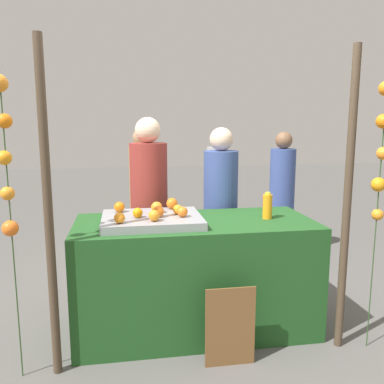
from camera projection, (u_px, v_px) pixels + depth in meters
The scene contains 23 objects.
ground_plane at pixel (195, 326), 3.25m from camera, with size 24.00×24.00×0.00m, color #565451.
stall_counter at pixel (195, 275), 3.17m from camera, with size 1.83×0.80×0.87m, color #1E4C1E.
orange_tray at pixel (152, 220), 3.01m from camera, with size 0.73×0.57×0.06m, color gray.
orange_0 at pixel (119, 207), 3.12m from camera, with size 0.08×0.08×0.08m, color orange.
orange_1 at pixel (157, 207), 3.09m from camera, with size 0.09×0.09×0.09m, color orange.
orange_2 at pixel (119, 218), 2.77m from camera, with size 0.08×0.08×0.08m, color orange.
orange_3 at pixel (154, 216), 2.84m from camera, with size 0.08×0.08×0.08m, color orange.
orange_4 at pixel (172, 203), 3.24m from camera, with size 0.09×0.09×0.09m, color orange.
orange_5 at pixel (158, 212), 2.96m from camera, with size 0.08×0.08×0.08m, color orange.
orange_6 at pixel (138, 213), 2.94m from camera, with size 0.07×0.07×0.07m, color orange.
orange_7 at pixel (178, 210), 3.05m from camera, with size 0.07×0.07×0.07m, color orange.
orange_8 at pixel (183, 212), 2.96m from camera, with size 0.08×0.08×0.08m, color orange.
juice_bottle at pixel (267, 206), 3.16m from camera, with size 0.07×0.07×0.21m.
chalkboard_sign at pixel (230, 327), 2.69m from camera, with size 0.34×0.03×0.56m.
vendor_left at pixel (149, 217), 3.65m from camera, with size 0.33×0.33×1.67m.
vendor_right at pixel (220, 218), 3.78m from camera, with size 0.32×0.32×1.58m.
crowd_person_0 at pixel (142, 196), 5.00m from camera, with size 0.31×0.31×1.55m.
crowd_person_1 at pixel (217, 189), 5.73m from camera, with size 0.30×0.30×1.48m.
crowd_person_2 at pixel (282, 198), 4.93m from camera, with size 0.30×0.30×1.51m.
canopy_post_left at pixel (48, 214), 2.48m from camera, with size 0.06×0.06×2.13m, color #473828.
canopy_post_right at pixel (347, 203), 2.80m from camera, with size 0.06×0.06×2.13m, color #473828.
garland_strand_left at pixel (5, 156), 2.37m from camera, with size 0.11×0.11×1.94m.
garland_strand_right at pixel (382, 148), 2.72m from camera, with size 0.11×0.10×1.94m.
Camera 1 is at (-0.52, -2.97, 1.62)m, focal length 37.78 mm.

